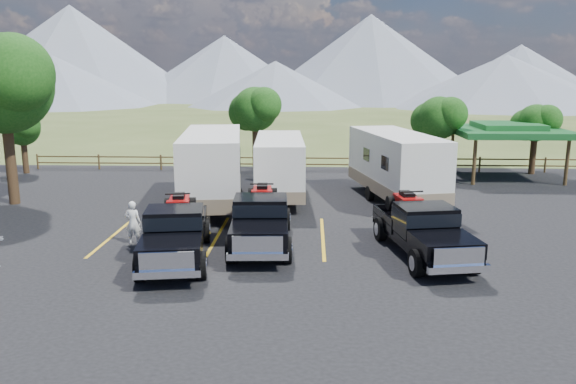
{
  "coord_description": "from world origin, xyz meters",
  "views": [
    {
      "loc": [
        1.53,
        -16.34,
        6.18
      ],
      "look_at": [
        0.65,
        4.88,
        1.6
      ],
      "focal_mm": 35.0,
      "sensor_mm": 36.0,
      "label": 1
    }
  ],
  "objects_px": {
    "rig_right": "(422,228)",
    "rig_center": "(261,218)",
    "tree_big_nw": "(2,84)",
    "rig_left": "(176,231)",
    "person_a": "(133,222)",
    "pavilion": "(507,130)",
    "trailer_center": "(280,167)",
    "trailer_left": "(212,168)",
    "trailer_right": "(395,166)"
  },
  "relations": [
    {
      "from": "rig_right",
      "to": "rig_center",
      "type": "bearing_deg",
      "value": 160.38
    },
    {
      "from": "rig_center",
      "to": "tree_big_nw",
      "type": "bearing_deg",
      "value": 151.24
    },
    {
      "from": "tree_big_nw",
      "to": "rig_left",
      "type": "height_order",
      "value": "tree_big_nw"
    },
    {
      "from": "rig_center",
      "to": "person_a",
      "type": "xyz_separation_m",
      "value": [
        -4.64,
        -0.12,
        -0.18
      ]
    },
    {
      "from": "rig_left",
      "to": "rig_center",
      "type": "relative_size",
      "value": 1.01
    },
    {
      "from": "rig_left",
      "to": "rig_center",
      "type": "height_order",
      "value": "rig_center"
    },
    {
      "from": "rig_right",
      "to": "pavilion",
      "type": "bearing_deg",
      "value": 52.69
    },
    {
      "from": "trailer_center",
      "to": "trailer_left",
      "type": "bearing_deg",
      "value": -153.2
    },
    {
      "from": "rig_left",
      "to": "trailer_left",
      "type": "xyz_separation_m",
      "value": [
        -0.05,
        7.43,
        0.84
      ]
    },
    {
      "from": "tree_big_nw",
      "to": "person_a",
      "type": "bearing_deg",
      "value": -38.24
    },
    {
      "from": "trailer_left",
      "to": "pavilion",
      "type": "bearing_deg",
      "value": 19.89
    },
    {
      "from": "tree_big_nw",
      "to": "trailer_right",
      "type": "xyz_separation_m",
      "value": [
        18.11,
        1.24,
        -3.84
      ]
    },
    {
      "from": "rig_right",
      "to": "person_a",
      "type": "relative_size",
      "value": 3.89
    },
    {
      "from": "trailer_center",
      "to": "rig_right",
      "type": "bearing_deg",
      "value": -61.03
    },
    {
      "from": "rig_right",
      "to": "trailer_center",
      "type": "distance_m",
      "value": 9.97
    },
    {
      "from": "trailer_left",
      "to": "person_a",
      "type": "bearing_deg",
      "value": -115.12
    },
    {
      "from": "tree_big_nw",
      "to": "trailer_right",
      "type": "distance_m",
      "value": 18.55
    },
    {
      "from": "tree_big_nw",
      "to": "pavilion",
      "type": "bearing_deg",
      "value": 17.34
    },
    {
      "from": "tree_big_nw",
      "to": "person_a",
      "type": "xyz_separation_m",
      "value": [
        7.66,
        -6.04,
        -4.76
      ]
    },
    {
      "from": "rig_right",
      "to": "trailer_right",
      "type": "height_order",
      "value": "trailer_right"
    },
    {
      "from": "pavilion",
      "to": "person_a",
      "type": "distance_m",
      "value": 22.81
    },
    {
      "from": "trailer_center",
      "to": "rig_left",
      "type": "bearing_deg",
      "value": -111.08
    },
    {
      "from": "person_a",
      "to": "pavilion",
      "type": "bearing_deg",
      "value": -139.67
    },
    {
      "from": "tree_big_nw",
      "to": "rig_center",
      "type": "xyz_separation_m",
      "value": [
        12.3,
        -5.91,
        -4.59
      ]
    },
    {
      "from": "rig_right",
      "to": "trailer_right",
      "type": "bearing_deg",
      "value": 78.32
    },
    {
      "from": "trailer_center",
      "to": "tree_big_nw",
      "type": "bearing_deg",
      "value": -176.26
    },
    {
      "from": "rig_right",
      "to": "trailer_left",
      "type": "xyz_separation_m",
      "value": [
        -8.3,
        6.68,
        0.84
      ]
    },
    {
      "from": "trailer_left",
      "to": "trailer_center",
      "type": "distance_m",
      "value": 3.46
    },
    {
      "from": "rig_right",
      "to": "trailer_right",
      "type": "distance_m",
      "value": 8.14
    },
    {
      "from": "tree_big_nw",
      "to": "trailer_left",
      "type": "xyz_separation_m",
      "value": [
        9.56,
        -0.18,
        -3.76
      ]
    },
    {
      "from": "trailer_right",
      "to": "rig_left",
      "type": "bearing_deg",
      "value": -146.14
    },
    {
      "from": "tree_big_nw",
      "to": "person_a",
      "type": "distance_m",
      "value": 10.85
    },
    {
      "from": "trailer_left",
      "to": "tree_big_nw",
      "type": "bearing_deg",
      "value": 171.79
    },
    {
      "from": "tree_big_nw",
      "to": "pavilion",
      "type": "height_order",
      "value": "tree_big_nw"
    },
    {
      "from": "tree_big_nw",
      "to": "pavilion",
      "type": "relative_size",
      "value": 1.26
    },
    {
      "from": "trailer_center",
      "to": "trailer_right",
      "type": "relative_size",
      "value": 0.92
    },
    {
      "from": "rig_left",
      "to": "person_a",
      "type": "height_order",
      "value": "rig_left"
    },
    {
      "from": "rig_left",
      "to": "rig_right",
      "type": "height_order",
      "value": "rig_left"
    },
    {
      "from": "rig_left",
      "to": "rig_center",
      "type": "distance_m",
      "value": 3.18
    },
    {
      "from": "pavilion",
      "to": "trailer_left",
      "type": "distance_m",
      "value": 17.97
    },
    {
      "from": "rig_center",
      "to": "trailer_left",
      "type": "bearing_deg",
      "value": 112.43
    },
    {
      "from": "rig_left",
      "to": "trailer_center",
      "type": "xyz_separation_m",
      "value": [
        2.94,
        9.16,
        0.62
      ]
    },
    {
      "from": "tree_big_nw",
      "to": "trailer_left",
      "type": "relative_size",
      "value": 0.79
    },
    {
      "from": "rig_center",
      "to": "person_a",
      "type": "height_order",
      "value": "rig_center"
    },
    {
      "from": "pavilion",
      "to": "trailer_right",
      "type": "height_order",
      "value": "trailer_right"
    },
    {
      "from": "rig_right",
      "to": "trailer_right",
      "type": "xyz_separation_m",
      "value": [
        0.25,
        8.11,
        0.76
      ]
    },
    {
      "from": "trailer_center",
      "to": "pavilion",
      "type": "bearing_deg",
      "value": 22.98
    },
    {
      "from": "trailer_left",
      "to": "person_a",
      "type": "relative_size",
      "value": 6.25
    },
    {
      "from": "rig_right",
      "to": "tree_big_nw",
      "type": "bearing_deg",
      "value": 149.06
    },
    {
      "from": "pavilion",
      "to": "rig_right",
      "type": "distance_m",
      "value": 16.81
    }
  ]
}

